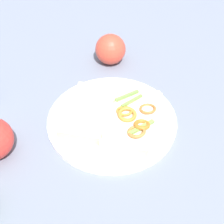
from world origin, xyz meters
name	(u,v)px	position (x,y,z in m)	size (l,w,h in m)	color
ground_plane	(112,122)	(0.00, 0.00, 0.00)	(2.00, 2.00, 0.00)	slate
plate	(112,121)	(0.00, 0.00, 0.01)	(0.27, 0.27, 0.01)	white
sandwich	(133,118)	(0.03, 0.03, 0.03)	(0.19, 0.18, 0.04)	beige
bread_slice_side	(92,112)	(-0.03, -0.03, 0.02)	(0.15, 0.10, 0.02)	beige
apple_2	(110,49)	(-0.20, 0.08, 0.04)	(0.08, 0.08, 0.08)	#DA4431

